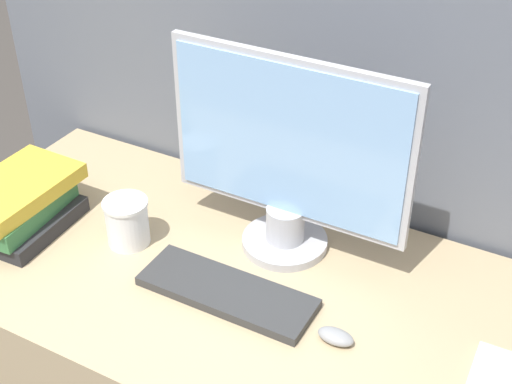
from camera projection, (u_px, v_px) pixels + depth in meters
The scene contains 6 objects.
cubicle_panel_rear at pixel (320, 165), 1.71m from camera, with size 1.87×0.04×1.68m.
monitor at pixel (288, 163), 1.46m from camera, with size 0.53×0.19×0.45m.
keyboard at pixel (227, 292), 1.44m from camera, with size 0.37×0.12×0.02m.
mouse at pixel (336, 337), 1.33m from camera, with size 0.07×0.04×0.02m.
coffee_cup at pixel (127, 222), 1.56m from camera, with size 0.10×0.10×0.11m.
book_stack at pixel (15, 204), 1.61m from camera, with size 0.23×0.28×0.12m.
Camera 1 is at (0.56, -0.63, 1.75)m, focal length 50.00 mm.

